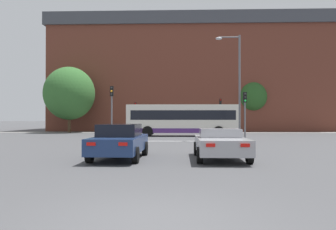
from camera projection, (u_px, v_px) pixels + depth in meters
ground_plane at (153, 222)px, 5.42m from camera, size 400.00×400.00×0.00m
stop_line_strip at (173, 141)px, 24.72m from camera, size 7.87×0.30×0.01m
far_pavement at (175, 132)px, 40.07m from camera, size 68.75×2.50×0.01m
brick_civic_building at (193, 77)px, 49.47m from camera, size 40.32×14.33×17.96m
car_saloon_left at (120, 141)px, 13.90m from camera, size 2.09×4.54×1.47m
car_roadster_right at (220, 143)px, 13.75m from camera, size 2.11×4.52×1.28m
bus_crossing_lead at (183, 119)px, 31.84m from camera, size 10.76×2.63×3.04m
traffic_light_far_left at (136, 112)px, 39.48m from camera, size 0.26×0.31×3.64m
traffic_light_near_right at (245, 108)px, 24.99m from camera, size 0.26×0.31×3.73m
traffic_light_near_left at (112, 104)px, 25.88m from camera, size 0.26×0.31×4.27m
traffic_light_far_right at (220, 110)px, 39.36m from camera, size 0.26×0.31×4.09m
street_lamp_junction at (236, 77)px, 25.40m from camera, size 1.93×0.36×8.20m
pedestrian_waiting at (233, 124)px, 39.57m from camera, size 0.42×0.26×1.69m
tree_by_building at (252, 97)px, 43.03m from camera, size 3.79×3.79×6.56m
tree_kerbside at (69, 93)px, 39.97m from camera, size 6.16×6.16×8.02m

